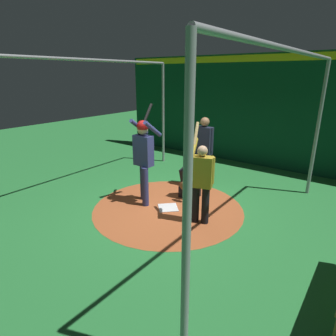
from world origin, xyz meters
TOP-DOWN VIEW (x-y plane):
  - ground_plane at (0.00, 0.00)m, footprint 25.77×25.77m
  - dirt_circle at (0.00, 0.00)m, footprint 3.34×3.34m
  - home_plate at (0.00, 0.00)m, footprint 0.59×0.59m
  - batter at (0.06, -0.64)m, footprint 0.68×0.49m
  - catcher at (-0.77, 0.06)m, footprint 0.58×0.40m
  - umpire at (-1.61, -0.05)m, footprint 0.23×0.49m
  - visitor at (0.11, 0.89)m, footprint 0.54×0.58m
  - back_wall at (-4.40, 0.00)m, footprint 0.22×9.77m
  - cage_frame at (0.00, 0.00)m, footprint 5.69×4.69m
  - baseball_0 at (-0.38, 0.70)m, footprint 0.07×0.07m
  - baseball_1 at (0.04, 0.54)m, footprint 0.07×0.07m

SIDE VIEW (x-z plane):
  - ground_plane at x=0.00m, z-range 0.00..0.00m
  - dirt_circle at x=0.00m, z-range 0.00..0.01m
  - home_plate at x=0.00m, z-range 0.01..0.02m
  - baseball_0 at x=-0.38m, z-range 0.01..0.08m
  - baseball_1 at x=0.04m, z-range 0.01..0.08m
  - catcher at x=-0.77m, z-range -0.10..0.85m
  - visitor at x=0.11m, z-range -0.06..1.91m
  - umpire at x=-1.61m, z-range 0.12..1.97m
  - batter at x=0.06m, z-range 0.07..2.31m
  - back_wall at x=-4.40m, z-range 0.01..3.48m
  - cage_frame at x=0.00m, z-range 0.62..3.84m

